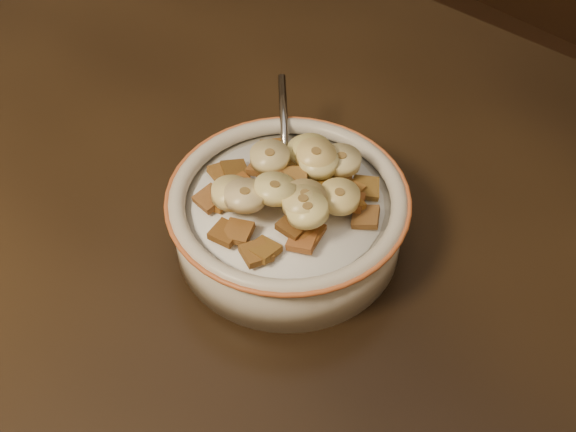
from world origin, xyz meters
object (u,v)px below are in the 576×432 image
Objects in this scene: table at (99,191)px; chair at (465,47)px; spoon at (287,174)px; cereal_bowl at (288,223)px.

table is 1.43× the size of chair.
spoon reaches higher than table.
chair reaches higher than cereal_bowl.
table is at bearing -165.02° from cereal_bowl.
table is 0.19m from spoon.
table is at bearing -85.04° from chair.
cereal_bowl is at bearing -70.27° from chair.
table is 0.79m from chair.
cereal_bowl is (0.17, -0.70, 0.28)m from chair.
cereal_bowl is at bearing 90.00° from spoon.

